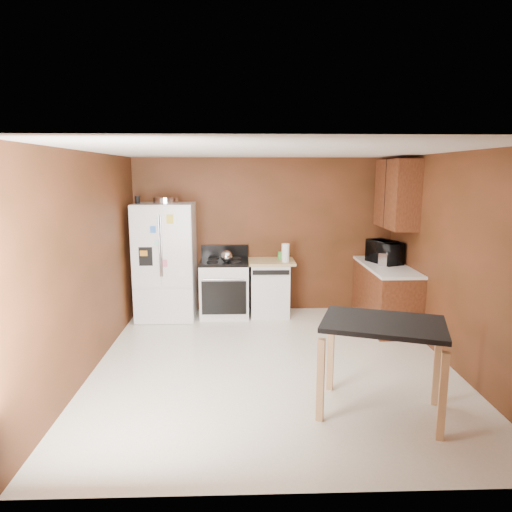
{
  "coord_description": "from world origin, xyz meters",
  "views": [
    {
      "loc": [
        -0.37,
        -5.14,
        2.27
      ],
      "look_at": [
        -0.17,
        0.85,
        1.16
      ],
      "focal_mm": 32.0,
      "sensor_mm": 36.0,
      "label": 1
    }
  ],
  "objects_px": {
    "paper_towel": "(286,253)",
    "pen_cup": "(137,200)",
    "toaster": "(384,258)",
    "roasting_pan": "(165,200)",
    "refrigerator": "(166,261)",
    "green_canister": "(281,256)",
    "gas_range": "(225,287)",
    "island": "(383,337)",
    "dishwasher": "(270,287)",
    "microwave": "(385,253)",
    "kettle": "(227,256)"
  },
  "relations": [
    {
      "from": "dishwasher",
      "to": "island",
      "type": "height_order",
      "value": "island"
    },
    {
      "from": "gas_range",
      "to": "pen_cup",
      "type": "bearing_deg",
      "value": -175.37
    },
    {
      "from": "toaster",
      "to": "gas_range",
      "type": "xyz_separation_m",
      "value": [
        -2.41,
        0.42,
        -0.53
      ]
    },
    {
      "from": "pen_cup",
      "to": "microwave",
      "type": "relative_size",
      "value": 0.2
    },
    {
      "from": "green_canister",
      "to": "toaster",
      "type": "bearing_deg",
      "value": -19.46
    },
    {
      "from": "refrigerator",
      "to": "dishwasher",
      "type": "distance_m",
      "value": 1.69
    },
    {
      "from": "green_canister",
      "to": "microwave",
      "type": "bearing_deg",
      "value": -14.34
    },
    {
      "from": "microwave",
      "to": "island",
      "type": "relative_size",
      "value": 0.44
    },
    {
      "from": "pen_cup",
      "to": "island",
      "type": "xyz_separation_m",
      "value": [
        2.88,
        -2.96,
        -1.1
      ]
    },
    {
      "from": "gas_range",
      "to": "dishwasher",
      "type": "height_order",
      "value": "gas_range"
    },
    {
      "from": "toaster",
      "to": "gas_range",
      "type": "distance_m",
      "value": 2.5
    },
    {
      "from": "paper_towel",
      "to": "pen_cup",
      "type": "bearing_deg",
      "value": -179.89
    },
    {
      "from": "dishwasher",
      "to": "kettle",
      "type": "bearing_deg",
      "value": -165.55
    },
    {
      "from": "toaster",
      "to": "microwave",
      "type": "distance_m",
      "value": 0.15
    },
    {
      "from": "green_canister",
      "to": "toaster",
      "type": "height_order",
      "value": "toaster"
    },
    {
      "from": "pen_cup",
      "to": "toaster",
      "type": "xyz_separation_m",
      "value": [
        3.7,
        -0.32,
        -0.86
      ]
    },
    {
      "from": "roasting_pan",
      "to": "paper_towel",
      "type": "relative_size",
      "value": 1.33
    },
    {
      "from": "green_canister",
      "to": "gas_range",
      "type": "height_order",
      "value": "gas_range"
    },
    {
      "from": "roasting_pan",
      "to": "dishwasher",
      "type": "height_order",
      "value": "roasting_pan"
    },
    {
      "from": "dishwasher",
      "to": "island",
      "type": "relative_size",
      "value": 0.69
    },
    {
      "from": "microwave",
      "to": "gas_range",
      "type": "distance_m",
      "value": 2.54
    },
    {
      "from": "green_canister",
      "to": "dishwasher",
      "type": "height_order",
      "value": "green_canister"
    },
    {
      "from": "roasting_pan",
      "to": "island",
      "type": "height_order",
      "value": "roasting_pan"
    },
    {
      "from": "microwave",
      "to": "island",
      "type": "xyz_separation_m",
      "value": [
        -0.87,
        -2.78,
        -0.3
      ]
    },
    {
      "from": "green_canister",
      "to": "dishwasher",
      "type": "distance_m",
      "value": 0.54
    },
    {
      "from": "pen_cup",
      "to": "gas_range",
      "type": "distance_m",
      "value": 1.9
    },
    {
      "from": "paper_towel",
      "to": "toaster",
      "type": "height_order",
      "value": "paper_towel"
    },
    {
      "from": "gas_range",
      "to": "green_canister",
      "type": "bearing_deg",
      "value": 6.7
    },
    {
      "from": "green_canister",
      "to": "dishwasher",
      "type": "relative_size",
      "value": 0.14
    },
    {
      "from": "roasting_pan",
      "to": "paper_towel",
      "type": "height_order",
      "value": "roasting_pan"
    },
    {
      "from": "toaster",
      "to": "microwave",
      "type": "height_order",
      "value": "microwave"
    },
    {
      "from": "roasting_pan",
      "to": "toaster",
      "type": "height_order",
      "value": "roasting_pan"
    },
    {
      "from": "green_canister",
      "to": "refrigerator",
      "type": "bearing_deg",
      "value": -174.74
    },
    {
      "from": "dishwasher",
      "to": "island",
      "type": "distance_m",
      "value": 3.22
    },
    {
      "from": "pen_cup",
      "to": "island",
      "type": "bearing_deg",
      "value": -45.83
    },
    {
      "from": "green_canister",
      "to": "island",
      "type": "xyz_separation_m",
      "value": [
        0.67,
        -3.17,
        -0.19
      ]
    },
    {
      "from": "green_canister",
      "to": "dishwasher",
      "type": "bearing_deg",
      "value": -156.53
    },
    {
      "from": "roasting_pan",
      "to": "refrigerator",
      "type": "relative_size",
      "value": 0.21
    },
    {
      "from": "toaster",
      "to": "dishwasher",
      "type": "distance_m",
      "value": 1.83
    },
    {
      "from": "pen_cup",
      "to": "toaster",
      "type": "height_order",
      "value": "pen_cup"
    },
    {
      "from": "toaster",
      "to": "refrigerator",
      "type": "relative_size",
      "value": 0.15
    },
    {
      "from": "microwave",
      "to": "dishwasher",
      "type": "height_order",
      "value": "microwave"
    },
    {
      "from": "refrigerator",
      "to": "island",
      "type": "bearing_deg",
      "value": -50.32
    },
    {
      "from": "green_canister",
      "to": "microwave",
      "type": "xyz_separation_m",
      "value": [
        1.55,
        -0.4,
        0.1
      ]
    },
    {
      "from": "toaster",
      "to": "dishwasher",
      "type": "bearing_deg",
      "value": -177.11
    },
    {
      "from": "microwave",
      "to": "island",
      "type": "height_order",
      "value": "microwave"
    },
    {
      "from": "pen_cup",
      "to": "green_canister",
      "type": "relative_size",
      "value": 0.92
    },
    {
      "from": "green_canister",
      "to": "refrigerator",
      "type": "xyz_separation_m",
      "value": [
        -1.82,
        -0.17,
        -0.05
      ]
    },
    {
      "from": "pen_cup",
      "to": "refrigerator",
      "type": "bearing_deg",
      "value": 6.56
    },
    {
      "from": "toaster",
      "to": "gas_range",
      "type": "relative_size",
      "value": 0.24
    }
  ]
}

